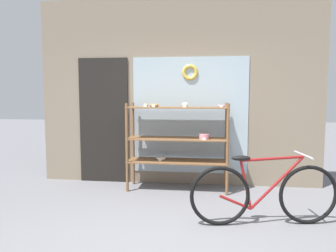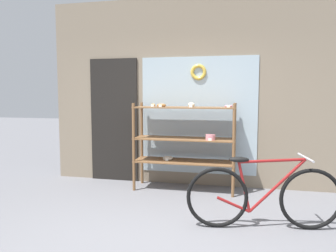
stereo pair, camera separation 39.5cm
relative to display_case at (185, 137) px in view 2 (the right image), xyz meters
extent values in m
plane|color=slate|center=(-0.04, -1.92, -0.83)|extent=(30.00, 30.00, 0.00)
cube|color=gray|center=(-0.04, 0.38, 0.70)|extent=(4.66, 0.08, 3.06)
cube|color=#A3B7C1|center=(0.16, 0.33, 0.32)|extent=(1.88, 0.02, 1.90)
cube|color=black|center=(-1.30, 0.32, 0.22)|extent=(0.84, 0.03, 2.10)
torus|color=gold|center=(0.16, 0.31, 1.02)|extent=(0.26, 0.06, 0.26)
cylinder|color=brown|center=(-0.76, -0.21, -0.15)|extent=(0.04, 0.04, 1.36)
cylinder|color=brown|center=(0.75, -0.21, -0.15)|extent=(0.04, 0.04, 1.36)
cylinder|color=brown|center=(-0.76, 0.22, -0.15)|extent=(0.04, 0.04, 1.36)
cylinder|color=brown|center=(0.75, 0.22, -0.15)|extent=(0.04, 0.04, 1.36)
cube|color=brown|center=(-0.01, 0.00, -0.38)|extent=(1.56, 0.47, 0.02)
cube|color=brown|center=(-0.01, 0.00, -0.02)|extent=(1.56, 0.47, 0.02)
cube|color=brown|center=(-0.01, 0.00, 0.46)|extent=(1.56, 0.47, 0.02)
cylinder|color=pink|center=(0.41, -0.10, 0.03)|extent=(0.15, 0.15, 0.08)
cube|color=white|center=(0.41, -0.18, 0.00)|extent=(0.05, 0.00, 0.04)
torus|color=#B27A42|center=(-0.37, 0.00, 0.50)|extent=(0.14, 0.14, 0.05)
cube|color=white|center=(-0.37, -0.08, 0.49)|extent=(0.05, 0.00, 0.04)
torus|color=beige|center=(-0.28, 0.03, -0.35)|extent=(0.16, 0.16, 0.05)
cube|color=white|center=(-0.28, -0.05, -0.35)|extent=(0.05, 0.00, 0.04)
torus|color=pink|center=(0.66, 0.06, 0.49)|extent=(0.12, 0.12, 0.03)
cube|color=white|center=(0.66, 0.00, 0.49)|extent=(0.05, 0.00, 0.04)
ellipsoid|color=beige|center=(0.11, -0.07, 0.51)|extent=(0.10, 0.09, 0.07)
cube|color=white|center=(0.11, -0.13, 0.49)|extent=(0.05, 0.00, 0.04)
ellipsoid|color=tan|center=(-0.51, 0.01, 0.50)|extent=(0.07, 0.06, 0.05)
cube|color=white|center=(-0.51, -0.03, 0.49)|extent=(0.05, 0.00, 0.04)
torus|color=black|center=(0.61, -1.36, -0.49)|extent=(0.69, 0.16, 0.69)
torus|color=black|center=(1.62, -1.19, -0.49)|extent=(0.69, 0.16, 0.69)
cylinder|color=maroon|center=(1.26, -1.25, -0.34)|extent=(0.61, 0.13, 0.62)
cylinder|color=maroon|center=(1.19, -1.26, -0.06)|extent=(0.72, 0.15, 0.07)
cylinder|color=maroon|center=(0.90, -1.31, -0.36)|extent=(0.16, 0.06, 0.57)
cylinder|color=maroon|center=(0.79, -1.33, -0.56)|extent=(0.37, 0.09, 0.18)
ellipsoid|color=black|center=(0.84, -1.32, -0.05)|extent=(0.23, 0.12, 0.06)
cylinder|color=#B2B2B7|center=(1.55, -1.21, -0.02)|extent=(0.10, 0.46, 0.02)
camera|label=1|loc=(0.48, -5.03, 0.67)|focal=35.00mm
camera|label=2|loc=(0.86, -4.96, 0.67)|focal=35.00mm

